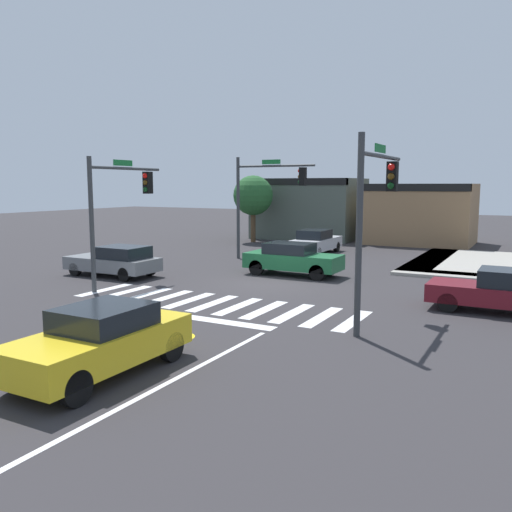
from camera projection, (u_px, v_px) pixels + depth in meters
The scene contains 15 objects.
ground_plane at pixel (271, 283), 22.64m from camera, with size 120.00×120.00×0.00m, color #302D30.
crosswalk_near at pixel (213, 303), 18.72m from camera, with size 10.67×2.85×0.01m.
lane_markings at pixel (68, 375), 11.63m from camera, with size 6.80×20.25×0.01m.
bike_detector_marking at pixel (176, 337), 14.60m from camera, with size 1.04×1.04×0.01m.
curb_corner_northeast at pixel (504, 266), 26.85m from camera, with size 10.00×10.60×0.15m.
storefront_row at pixel (357, 210), 39.75m from camera, with size 15.99×5.62×4.64m.
traffic_signal_southeast at pixel (376, 199), 15.46m from camera, with size 0.32×4.20×5.52m.
traffic_signal_northwest at pixel (266, 190), 28.90m from camera, with size 4.70×0.32×5.68m.
traffic_signal_southwest at pixel (119, 199), 21.58m from camera, with size 0.32×4.19×5.23m.
car_gray at pixel (115, 261), 24.21m from camera, with size 4.36×1.89×1.40m.
car_maroon at pixel (507, 291), 17.17m from camera, with size 4.64×1.73×1.44m.
car_green at pixel (292, 259), 24.45m from camera, with size 4.41×1.76×1.50m.
car_yellow at pixel (101, 340), 11.62m from camera, with size 1.84×4.33×1.52m.
car_silver at pixel (315, 242), 32.05m from camera, with size 1.77×4.61×1.48m.
roadside_tree at pixel (253, 196), 38.41m from camera, with size 2.88×2.88×4.84m.
Camera 1 is at (10.04, -19.91, 4.15)m, focal length 37.25 mm.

